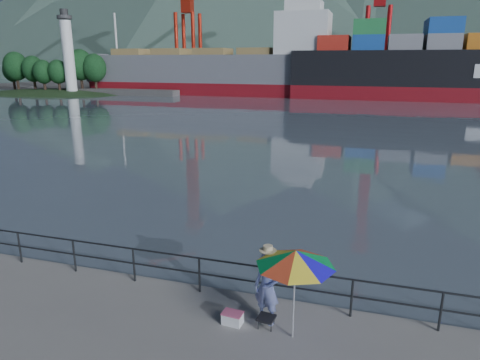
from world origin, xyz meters
name	(u,v)px	position (x,y,z in m)	size (l,w,h in m)	color
harbor_water	(356,81)	(0.00, 130.00, 0.00)	(500.00, 280.00, 0.00)	#4F5C69
far_dock	(397,89)	(10.00, 93.00, 0.00)	(200.00, 40.00, 0.40)	#514F4C
guardrail	(166,269)	(0.00, 1.70, 0.52)	(22.00, 0.06, 1.03)	#2D3033
lighthouse_islet	(50,91)	(-54.97, 61.99, 0.26)	(48.00, 26.40, 19.20)	#263F1E
fisherman	(267,287)	(3.07, 0.88, 0.92)	(0.67, 0.44, 1.84)	#1F3396
beach_umbrella	(296,258)	(3.78, 0.47, 1.97)	(1.77, 1.77, 2.15)	white
folding_stool	(266,321)	(3.11, 0.68, 0.14)	(0.43, 0.43, 0.26)	black
cooler_bag	(233,319)	(2.31, 0.56, 0.13)	(0.46, 0.31, 0.27)	silver
fishing_rod	(279,296)	(3.13, 2.10, 0.00)	(0.02, 0.02, 2.18)	black
bulk_carrier	(227,71)	(-21.46, 70.34, 4.14)	(50.48, 8.74, 14.50)	maroon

